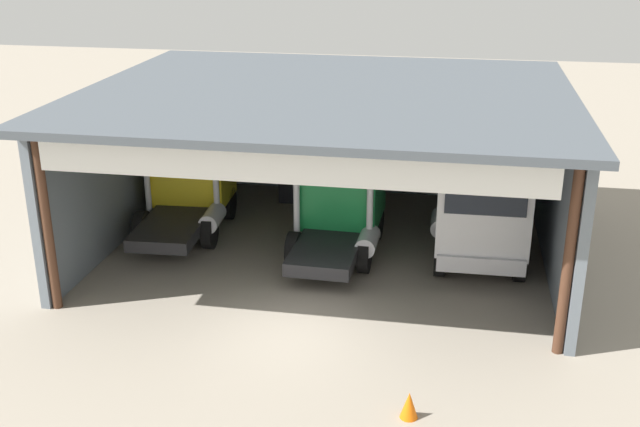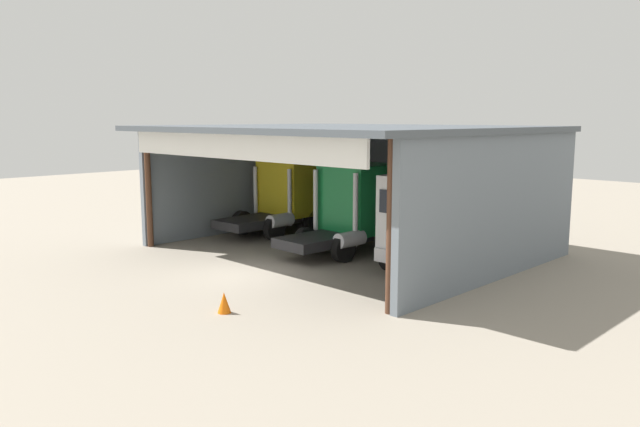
% 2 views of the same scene
% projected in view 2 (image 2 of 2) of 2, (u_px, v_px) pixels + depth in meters
% --- Properties ---
extents(ground_plane, '(80.00, 80.00, 0.00)m').
position_uv_depth(ground_plane, '(242.00, 274.00, 20.40)').
color(ground_plane, gray).
rests_on(ground_plane, ground).
extents(workshop_shed, '(13.25, 11.44, 4.80)m').
position_uv_depth(workshop_shed, '(362.00, 162.00, 24.08)').
color(workshop_shed, slate).
rests_on(workshop_shed, ground).
extents(truck_yellow_right_bay, '(2.72, 5.12, 3.58)m').
position_uv_depth(truck_yellow_right_bay, '(285.00, 192.00, 27.56)').
color(truck_yellow_right_bay, yellow).
rests_on(truck_yellow_right_bay, ground).
extents(truck_green_center_left_bay, '(2.51, 5.22, 3.35)m').
position_uv_depth(truck_green_center_left_bay, '(356.00, 206.00, 23.61)').
color(truck_green_center_left_bay, '#197F3D').
rests_on(truck_green_center_left_bay, ground).
extents(truck_white_center_bay, '(2.63, 4.43, 3.27)m').
position_uv_depth(truck_white_center_bay, '(431.00, 221.00, 20.27)').
color(truck_white_center_bay, white).
rests_on(truck_white_center_bay, ground).
extents(oil_drum, '(0.58, 0.58, 0.85)m').
position_uv_depth(oil_drum, '(382.00, 221.00, 28.26)').
color(oil_drum, gold).
rests_on(oil_drum, ground).
extents(tool_cart, '(0.90, 0.60, 1.00)m').
position_uv_depth(tool_cart, '(371.00, 221.00, 27.86)').
color(tool_cart, black).
rests_on(tool_cart, ground).
extents(traffic_cone, '(0.36, 0.36, 0.56)m').
position_uv_depth(traffic_cone, '(224.00, 303.00, 16.27)').
color(traffic_cone, orange).
rests_on(traffic_cone, ground).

